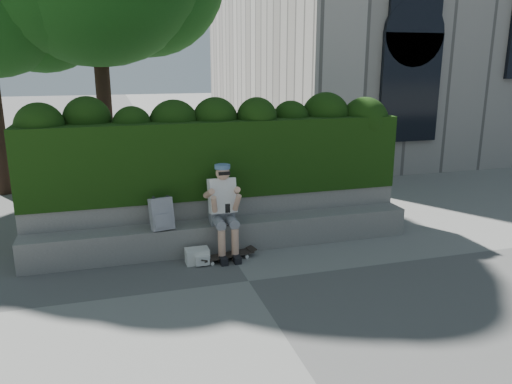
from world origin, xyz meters
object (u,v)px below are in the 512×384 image
object	(u,v)px
person	(223,206)
backpack_plaid	(161,214)
backpack_ground	(197,256)
skateboard	(227,255)

from	to	relation	value
person	backpack_plaid	xyz separation A→B (m)	(-0.91, 0.08, -0.07)
person	backpack_ground	distance (m)	0.83
skateboard	backpack_ground	xyz separation A→B (m)	(-0.45, 0.01, 0.04)
skateboard	backpack_plaid	xyz separation A→B (m)	(-0.90, 0.35, 0.62)
skateboard	backpack_ground	bearing A→B (deg)	167.08
person	backpack_ground	size ratio (longest dim) A/B	4.11
skateboard	backpack_plaid	world-z (taller)	backpack_plaid
person	backpack_plaid	size ratio (longest dim) A/B	2.92
backpack_plaid	backpack_ground	bearing A→B (deg)	-48.40
backpack_ground	backpack_plaid	bearing A→B (deg)	142.32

